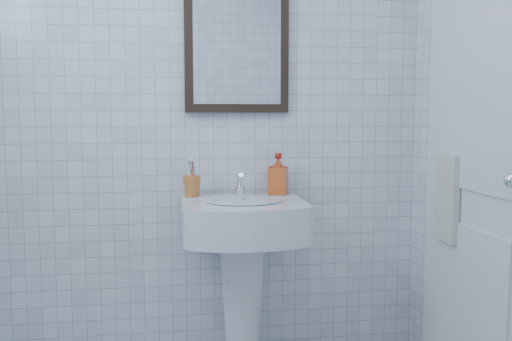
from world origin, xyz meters
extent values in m
cube|color=silver|center=(0.00, 1.20, 1.25)|extent=(2.20, 0.02, 2.50)
cube|color=silver|center=(0.00, -1.20, 1.25)|extent=(2.20, 0.02, 2.50)
cone|color=white|center=(0.18, 1.01, 0.35)|extent=(0.22, 0.22, 0.69)
cube|color=white|center=(0.18, 0.96, 0.76)|extent=(0.55, 0.40, 0.17)
cube|color=white|center=(0.18, 1.11, 0.83)|extent=(0.55, 0.10, 0.03)
cylinder|color=white|center=(0.18, 0.93, 0.85)|extent=(0.35, 0.35, 0.01)
cylinder|color=white|center=(0.18, 1.09, 0.87)|extent=(0.05, 0.05, 0.05)
cylinder|color=white|center=(0.18, 1.07, 0.92)|extent=(0.02, 0.09, 0.07)
cylinder|color=white|center=(0.18, 1.11, 0.91)|extent=(0.03, 0.05, 0.08)
imported|color=#B83A12|center=(0.37, 1.11, 0.94)|extent=(0.11, 0.12, 0.20)
cube|color=black|center=(0.18, 1.18, 1.55)|extent=(0.50, 0.04, 0.62)
cube|color=white|center=(0.18, 1.16, 1.55)|extent=(0.42, 0.00, 0.54)
cube|color=silver|center=(1.08, 0.55, 1.00)|extent=(0.04, 0.80, 2.00)
torus|color=white|center=(1.06, 0.71, 1.05)|extent=(0.01, 0.18, 0.18)
cube|color=beige|center=(1.04, 0.71, 0.87)|extent=(0.03, 0.16, 0.38)
camera|label=1|loc=(-0.15, -1.57, 1.23)|focal=40.00mm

